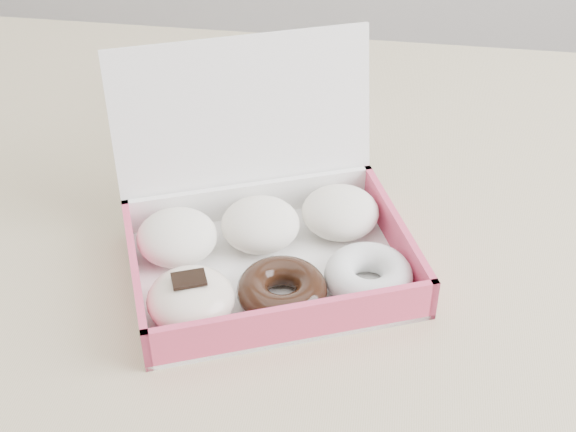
# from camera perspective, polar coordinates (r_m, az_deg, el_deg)

# --- Properties ---
(table) EXTENTS (1.20, 0.80, 0.75)m
(table) POSITION_cam_1_polar(r_m,az_deg,el_deg) (0.95, 0.71, -1.81)
(table) COLOR tan
(table) RESTS_ON ground
(donut_box) EXTENTS (0.33, 0.32, 0.19)m
(donut_box) POSITION_cam_1_polar(r_m,az_deg,el_deg) (0.78, -1.71, -1.75)
(donut_box) COLOR white
(donut_box) RESTS_ON table
(newspapers) EXTENTS (0.28, 0.25, 0.04)m
(newspapers) POSITION_cam_1_polar(r_m,az_deg,el_deg) (1.04, -2.76, 8.27)
(newspapers) COLOR beige
(newspapers) RESTS_ON table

